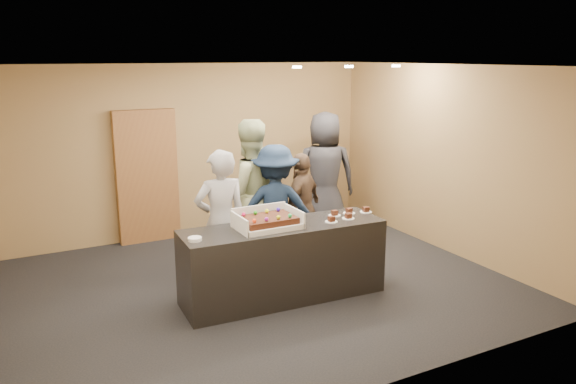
% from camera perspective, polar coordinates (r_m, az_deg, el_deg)
% --- Properties ---
extents(room, '(6.04, 6.00, 2.70)m').
position_cam_1_polar(room, '(6.75, -3.04, 1.14)').
color(room, black).
rests_on(room, ground).
extents(serving_counter, '(2.43, 0.82, 0.90)m').
position_cam_1_polar(serving_counter, '(6.66, -0.48, -7.10)').
color(serving_counter, black).
rests_on(serving_counter, floor).
extents(storage_cabinet, '(0.92, 0.15, 2.03)m').
position_cam_1_polar(storage_cabinet, '(8.81, -14.13, 1.52)').
color(storage_cabinet, brown).
rests_on(storage_cabinet, floor).
extents(cake_box, '(0.72, 0.50, 0.21)m').
position_cam_1_polar(cake_box, '(6.44, -2.19, -3.18)').
color(cake_box, white).
rests_on(cake_box, serving_counter).
extents(sheet_cake, '(0.61, 0.42, 0.12)m').
position_cam_1_polar(sheet_cake, '(6.40, -2.09, -2.81)').
color(sheet_cake, '#3B180D').
rests_on(sheet_cake, cake_box).
extents(plate_stack, '(0.15, 0.15, 0.04)m').
position_cam_1_polar(plate_stack, '(6.06, -9.44, -4.74)').
color(plate_stack, white).
rests_on(plate_stack, serving_counter).
extents(slice_a, '(0.15, 0.15, 0.07)m').
position_cam_1_polar(slice_a, '(6.65, 4.43, -2.86)').
color(slice_a, white).
rests_on(slice_a, serving_counter).
extents(slice_b, '(0.15, 0.15, 0.07)m').
position_cam_1_polar(slice_b, '(6.91, 4.76, -2.22)').
color(slice_b, white).
rests_on(slice_b, serving_counter).
extents(slice_c, '(0.15, 0.15, 0.07)m').
position_cam_1_polar(slice_c, '(6.80, 6.15, -2.52)').
color(slice_c, white).
rests_on(slice_c, serving_counter).
extents(slice_d, '(0.15, 0.15, 0.07)m').
position_cam_1_polar(slice_d, '(7.03, 6.22, -2.00)').
color(slice_d, white).
rests_on(slice_d, serving_counter).
extents(slice_e, '(0.15, 0.15, 0.07)m').
position_cam_1_polar(slice_e, '(7.11, 7.92, -1.86)').
color(slice_e, white).
rests_on(slice_e, serving_counter).
extents(person_server_grey, '(0.67, 0.46, 1.76)m').
position_cam_1_polar(person_server_grey, '(6.77, -6.83, -3.02)').
color(person_server_grey, '#9A999E').
rests_on(person_server_grey, floor).
extents(person_sage_man, '(1.03, 0.84, 2.01)m').
position_cam_1_polar(person_sage_man, '(7.59, -3.99, -0.14)').
color(person_sage_man, '#A4AF80').
rests_on(person_sage_man, floor).
extents(person_navy_man, '(1.26, 1.01, 1.70)m').
position_cam_1_polar(person_navy_man, '(7.41, -1.29, -1.68)').
color(person_navy_man, '#142138').
rests_on(person_navy_man, floor).
extents(person_brown_extra, '(0.95, 0.80, 1.53)m').
position_cam_1_polar(person_brown_extra, '(7.81, 1.44, -1.53)').
color(person_brown_extra, brown).
rests_on(person_brown_extra, floor).
extents(person_dark_suit, '(1.13, 0.94, 1.98)m').
position_cam_1_polar(person_dark_suit, '(8.84, 3.74, 1.78)').
color(person_dark_suit, '#242429').
rests_on(person_dark_suit, floor).
extents(ceiling_spotlights, '(1.72, 0.12, 0.03)m').
position_cam_1_polar(ceiling_spotlights, '(7.81, 6.21, 12.57)').
color(ceiling_spotlights, '#FFEAC6').
rests_on(ceiling_spotlights, ceiling).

